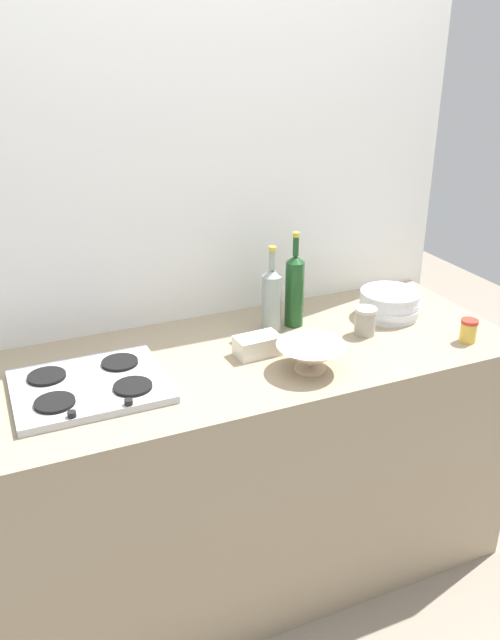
{
  "coord_description": "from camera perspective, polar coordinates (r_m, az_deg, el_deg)",
  "views": [
    {
      "loc": [
        -0.76,
        -1.75,
        1.88
      ],
      "look_at": [
        0.0,
        0.0,
        1.02
      ],
      "focal_mm": 36.4,
      "sensor_mm": 36.0,
      "label": 1
    }
  ],
  "objects": [
    {
      "name": "ground_plane",
      "position": [
        2.68,
        0.0,
        -20.34
      ],
      "size": [
        6.0,
        6.0,
        0.0
      ],
      "primitive_type": "plane",
      "color": "gray",
      "rests_on": "ground"
    },
    {
      "name": "counter_block",
      "position": [
        2.38,
        0.0,
        -12.61
      ],
      "size": [
        1.8,
        0.7,
        0.9
      ],
      "primitive_type": "cube",
      "color": "tan",
      "rests_on": "ground"
    },
    {
      "name": "backsplash_panel",
      "position": [
        2.35,
        -3.75,
        8.05
      ],
      "size": [
        1.9,
        0.06,
        2.45
      ],
      "primitive_type": "cube",
      "color": "white",
      "rests_on": "ground"
    },
    {
      "name": "stovetop_hob",
      "position": [
        1.98,
        -13.92,
        -5.64
      ],
      "size": [
        0.44,
        0.36,
        0.04
      ],
      "color": "#B2B2B7",
      "rests_on": "counter_block"
    },
    {
      "name": "plate_stack",
      "position": [
        2.45,
        12.18,
        1.43
      ],
      "size": [
        0.23,
        0.23,
        0.1
      ],
      "color": "white",
      "rests_on": "counter_block"
    },
    {
      "name": "wine_bottle_leftmost",
      "position": [
        2.25,
        1.92,
        1.86
      ],
      "size": [
        0.07,
        0.07,
        0.31
      ],
      "color": "gray",
      "rests_on": "counter_block"
    },
    {
      "name": "wine_bottle_mid_left",
      "position": [
        2.3,
        3.93,
        2.7
      ],
      "size": [
        0.07,
        0.07,
        0.35
      ],
      "color": "#19471E",
      "rests_on": "counter_block"
    },
    {
      "name": "mixing_bowl",
      "position": [
        2.03,
        5.36,
        -3.17
      ],
      "size": [
        0.22,
        0.22,
        0.09
      ],
      "color": "beige",
      "rests_on": "counter_block"
    },
    {
      "name": "butter_dish",
      "position": [
        2.12,
        0.66,
        -2.25
      ],
      "size": [
        0.15,
        0.09,
        0.07
      ],
      "primitive_type": "cube",
      "rotation": [
        0.0,
        0.0,
        0.05
      ],
      "color": "silver",
      "rests_on": "counter_block"
    },
    {
      "name": "condiment_jar_front",
      "position": [
        2.32,
        18.65,
        -0.89
      ],
      "size": [
        0.06,
        0.06,
        0.08
      ],
      "color": "gold",
      "rests_on": "counter_block"
    },
    {
      "name": "condiment_jar_rear",
      "position": [
        2.29,
        10.09,
        -0.09
      ],
      "size": [
        0.08,
        0.08,
        0.1
      ],
      "color": "#9E998C",
      "rests_on": "counter_block"
    }
  ]
}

